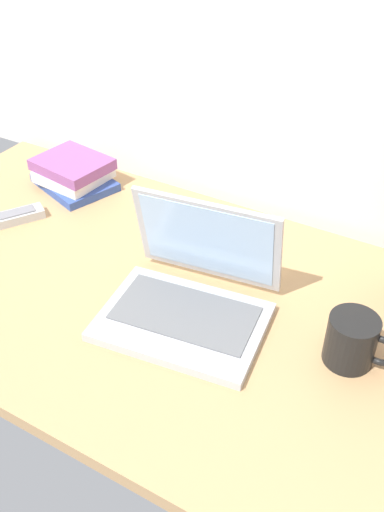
{
  "coord_description": "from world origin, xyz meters",
  "views": [
    {
      "loc": [
        0.44,
        -0.73,
        0.79
      ],
      "look_at": [
        0.01,
        0.0,
        0.15
      ],
      "focal_mm": 39.65,
      "sensor_mm": 36.0,
      "label": 1
    }
  ],
  "objects": [
    {
      "name": "desk",
      "position": [
        0.0,
        0.0,
        0.01
      ],
      "size": [
        1.6,
        0.76,
        0.03
      ],
      "color": "tan",
      "rests_on": "ground"
    },
    {
      "name": "laptop",
      "position": [
        0.02,
        -0.02,
        0.08
      ],
      "size": [
        0.34,
        0.3,
        0.21
      ],
      "color": "#B2B5BA",
      "rests_on": "desk"
    },
    {
      "name": "coffee_mug",
      "position": [
        0.33,
        0.01,
        0.08
      ],
      "size": [
        0.13,
        0.09,
        0.1
      ],
      "color": "black",
      "rests_on": "desk"
    },
    {
      "name": "book_stack",
      "position": [
        -0.49,
        0.25,
        0.07
      ],
      "size": [
        0.24,
        0.21,
        0.08
      ],
      "color": "#334C99",
      "rests_on": "desk"
    },
    {
      "name": "remote_control_near",
      "position": [
        -0.51,
        0.04,
        0.04
      ],
      "size": [
        0.12,
        0.16,
        0.02
      ],
      "color": "#B7B7B7",
      "rests_on": "desk"
    }
  ]
}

